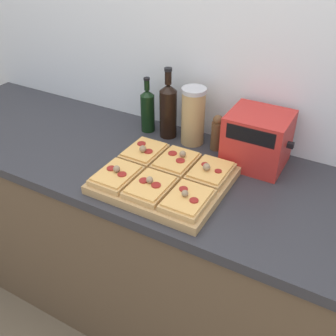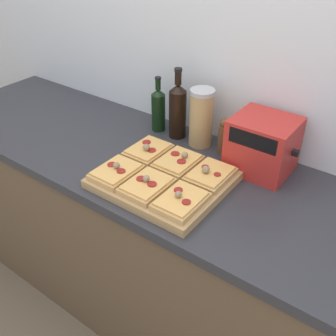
{
  "view_description": "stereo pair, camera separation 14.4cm",
  "coord_description": "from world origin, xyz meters",
  "px_view_note": "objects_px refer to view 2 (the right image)",
  "views": [
    {
      "loc": [
        0.56,
        -0.8,
        1.75
      ],
      "look_at": [
        -0.02,
        0.25,
        0.95
      ],
      "focal_mm": 42.0,
      "sensor_mm": 36.0,
      "label": 1
    },
    {
      "loc": [
        0.68,
        -0.72,
        1.75
      ],
      "look_at": [
        -0.02,
        0.25,
        0.95
      ],
      "focal_mm": 42.0,
      "sensor_mm": 36.0,
      "label": 2
    }
  ],
  "objects_px": {
    "cutting_board": "(163,180)",
    "wine_bottle": "(178,110)",
    "olive_oil_bottle": "(158,109)",
    "grain_jar_tall": "(201,118)",
    "toaster_oven": "(262,145)",
    "pepper_mill": "(224,136)"
  },
  "relations": [
    {
      "from": "wine_bottle",
      "to": "grain_jar_tall",
      "type": "bearing_deg",
      "value": 0.0
    },
    {
      "from": "cutting_board",
      "to": "pepper_mill",
      "type": "relative_size",
      "value": 2.9
    },
    {
      "from": "olive_oil_bottle",
      "to": "cutting_board",
      "type": "bearing_deg",
      "value": -50.4
    },
    {
      "from": "grain_jar_tall",
      "to": "toaster_oven",
      "type": "xyz_separation_m",
      "value": [
        0.29,
        -0.03,
        -0.02
      ]
    },
    {
      "from": "toaster_oven",
      "to": "pepper_mill",
      "type": "bearing_deg",
      "value": 171.2
    },
    {
      "from": "toaster_oven",
      "to": "wine_bottle",
      "type": "bearing_deg",
      "value": 176.16
    },
    {
      "from": "pepper_mill",
      "to": "olive_oil_bottle",
      "type": "bearing_deg",
      "value": -180.0
    },
    {
      "from": "wine_bottle",
      "to": "grain_jar_tall",
      "type": "height_order",
      "value": "wine_bottle"
    },
    {
      "from": "cutting_board",
      "to": "olive_oil_bottle",
      "type": "xyz_separation_m",
      "value": [
        -0.27,
        0.33,
        0.09
      ]
    },
    {
      "from": "wine_bottle",
      "to": "cutting_board",
      "type": "bearing_deg",
      "value": -63.12
    },
    {
      "from": "pepper_mill",
      "to": "grain_jar_tall",
      "type": "bearing_deg",
      "value": 180.0
    },
    {
      "from": "cutting_board",
      "to": "wine_bottle",
      "type": "bearing_deg",
      "value": 116.88
    },
    {
      "from": "olive_oil_bottle",
      "to": "toaster_oven",
      "type": "relative_size",
      "value": 0.99
    },
    {
      "from": "olive_oil_bottle",
      "to": "grain_jar_tall",
      "type": "relative_size",
      "value": 1.01
    },
    {
      "from": "grain_jar_tall",
      "to": "cutting_board",
      "type": "bearing_deg",
      "value": -81.9
    },
    {
      "from": "grain_jar_tall",
      "to": "toaster_oven",
      "type": "distance_m",
      "value": 0.29
    },
    {
      "from": "cutting_board",
      "to": "olive_oil_bottle",
      "type": "relative_size",
      "value": 1.8
    },
    {
      "from": "wine_bottle",
      "to": "pepper_mill",
      "type": "bearing_deg",
      "value": 0.0
    },
    {
      "from": "toaster_oven",
      "to": "olive_oil_bottle",
      "type": "bearing_deg",
      "value": 176.94
    },
    {
      "from": "cutting_board",
      "to": "wine_bottle",
      "type": "distance_m",
      "value": 0.38
    },
    {
      "from": "cutting_board",
      "to": "grain_jar_tall",
      "type": "relative_size",
      "value": 1.81
    },
    {
      "from": "wine_bottle",
      "to": "olive_oil_bottle",
      "type": "bearing_deg",
      "value": 180.0
    }
  ]
}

